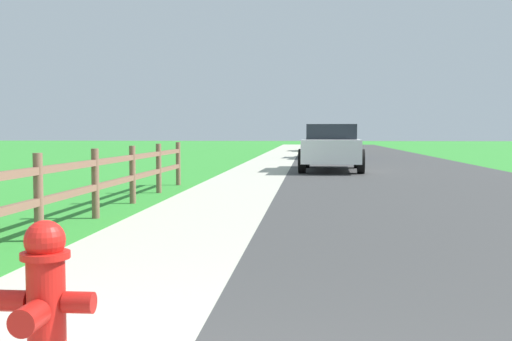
# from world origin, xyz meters

# --- Properties ---
(ground_plane) EXTENTS (120.00, 120.00, 0.00)m
(ground_plane) POSITION_xyz_m (0.00, 25.00, 0.00)
(ground_plane) COLOR #318D31
(road_asphalt) EXTENTS (7.00, 66.00, 0.01)m
(road_asphalt) POSITION_xyz_m (3.50, 27.00, 0.00)
(road_asphalt) COLOR #3C3C3C
(road_asphalt) RESTS_ON ground
(curb_concrete) EXTENTS (6.00, 66.00, 0.01)m
(curb_concrete) POSITION_xyz_m (-3.00, 27.00, 0.00)
(curb_concrete) COLOR #B9B7A4
(curb_concrete) RESTS_ON ground
(grass_verge) EXTENTS (5.00, 66.00, 0.00)m
(grass_verge) POSITION_xyz_m (-4.50, 27.00, 0.01)
(grass_verge) COLOR #318D31
(grass_verge) RESTS_ON ground
(fire_hydrant) EXTENTS (0.51, 0.43, 0.81)m
(fire_hydrant) POSITION_xyz_m (-0.68, 1.32, 0.41)
(fire_hydrant) COLOR red
(fire_hydrant) RESTS_ON ground
(rail_fence) EXTENTS (0.11, 13.22, 1.03)m
(rail_fence) POSITION_xyz_m (-2.44, 5.99, 0.60)
(rail_fence) COLOR brown
(rail_fence) RESTS_ON ground
(parked_suv_white) EXTENTS (2.15, 4.84, 1.52)m
(parked_suv_white) POSITION_xyz_m (1.40, 18.59, 0.79)
(parked_suv_white) COLOR white
(parked_suv_white) RESTS_ON ground
(parked_car_blue) EXTENTS (2.27, 4.64, 1.61)m
(parked_car_blue) POSITION_xyz_m (1.76, 28.52, 0.80)
(parked_car_blue) COLOR navy
(parked_car_blue) RESTS_ON ground
(parked_car_beige) EXTENTS (2.28, 4.49, 1.56)m
(parked_car_beige) POSITION_xyz_m (1.57, 39.48, 0.80)
(parked_car_beige) COLOR #C6B793
(parked_car_beige) RESTS_ON ground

